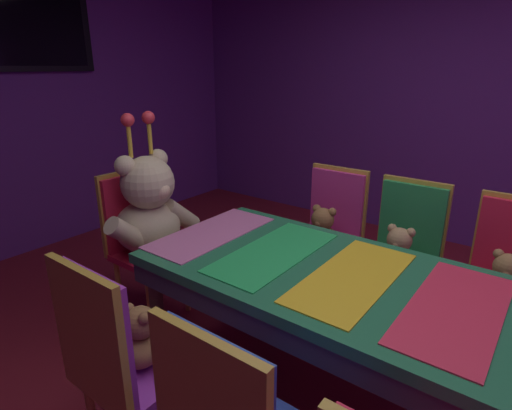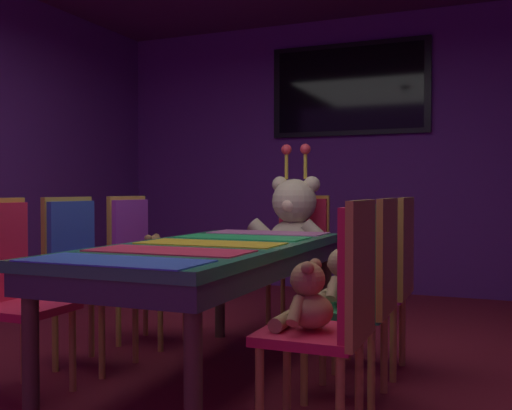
{
  "view_description": "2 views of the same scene",
  "coord_description": "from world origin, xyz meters",
  "px_view_note": "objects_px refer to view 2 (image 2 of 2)",
  "views": [
    {
      "loc": [
        -1.56,
        -0.64,
        1.63
      ],
      "look_at": [
        0.13,
        0.64,
        0.91
      ],
      "focal_mm": 28.95,
      "sensor_mm": 36.0,
      "label": 1
    },
    {
      "loc": [
        1.41,
        -2.79,
        1.02
      ],
      "look_at": [
        0.08,
        0.45,
        0.94
      ],
      "focal_mm": 41.42,
      "sensor_mm": 36.0,
      "label": 2
    }
  ],
  "objects_px": {
    "wall_tv": "(349,89)",
    "chair_left_0": "(5,276)",
    "chair_right_0": "(342,299)",
    "teddy_right_0": "(307,300)",
    "chair_left_2": "(137,254)",
    "teddy_right_2": "(366,267)",
    "chair_right_1": "(371,279)",
    "banquet_table": "(211,260)",
    "teddy_left_2": "(155,258)",
    "chair_left_1": "(79,263)",
    "teddy_right_1": "(341,280)",
    "chair_right_2": "(392,267)",
    "throne_chair": "(301,246)",
    "king_teddy_bear": "(294,227)"
  },
  "relations": [
    {
      "from": "chair_right_0",
      "to": "teddy_right_2",
      "type": "distance_m",
      "value": 1.07
    },
    {
      "from": "banquet_table",
      "to": "chair_left_1",
      "type": "bearing_deg",
      "value": -179.42
    },
    {
      "from": "king_teddy_bear",
      "to": "wall_tv",
      "type": "xyz_separation_m",
      "value": [
        -0.0,
        1.73,
        1.3
      ]
    },
    {
      "from": "chair_left_2",
      "to": "teddy_left_2",
      "type": "bearing_deg",
      "value": 0.0
    },
    {
      "from": "teddy_right_1",
      "to": "chair_right_2",
      "type": "xyz_separation_m",
      "value": [
        0.16,
        0.51,
        0.01
      ]
    },
    {
      "from": "wall_tv",
      "to": "chair_left_0",
      "type": "bearing_deg",
      "value": -103.42
    },
    {
      "from": "chair_left_2",
      "to": "teddy_right_2",
      "type": "relative_size",
      "value": 3.08
    },
    {
      "from": "teddy_right_1",
      "to": "wall_tv",
      "type": "bearing_deg",
      "value": -77.14
    },
    {
      "from": "teddy_right_0",
      "to": "wall_tv",
      "type": "height_order",
      "value": "wall_tv"
    },
    {
      "from": "banquet_table",
      "to": "chair_left_0",
      "type": "xyz_separation_m",
      "value": [
        -0.87,
        -0.55,
        -0.06
      ]
    },
    {
      "from": "chair_left_2",
      "to": "throne_chair",
      "type": "relative_size",
      "value": 1.0
    },
    {
      "from": "chair_left_1",
      "to": "chair_right_1",
      "type": "distance_m",
      "value": 1.71
    },
    {
      "from": "banquet_table",
      "to": "chair_left_1",
      "type": "height_order",
      "value": "chair_left_1"
    },
    {
      "from": "teddy_right_1",
      "to": "wall_tv",
      "type": "height_order",
      "value": "wall_tv"
    },
    {
      "from": "chair_right_2",
      "to": "chair_right_1",
      "type": "bearing_deg",
      "value": 88.38
    },
    {
      "from": "banquet_table",
      "to": "teddy_left_2",
      "type": "xyz_separation_m",
      "value": [
        -0.71,
        0.58,
        -0.08
      ]
    },
    {
      "from": "chair_left_0",
      "to": "throne_chair",
      "type": "xyz_separation_m",
      "value": [
        0.87,
        2.09,
        0.0
      ]
    },
    {
      "from": "teddy_right_0",
      "to": "chair_right_0",
      "type": "bearing_deg",
      "value": -180.0
    },
    {
      "from": "chair_right_1",
      "to": "wall_tv",
      "type": "xyz_separation_m",
      "value": [
        -0.85,
        3.08,
        1.45
      ]
    },
    {
      "from": "throne_chair",
      "to": "king_teddy_bear",
      "type": "relative_size",
      "value": 1.08
    },
    {
      "from": "king_teddy_bear",
      "to": "teddy_right_0",
      "type": "bearing_deg",
      "value": 20.2
    },
    {
      "from": "chair_left_1",
      "to": "king_teddy_bear",
      "type": "distance_m",
      "value": 1.63
    },
    {
      "from": "teddy_left_2",
      "to": "teddy_right_0",
      "type": "distance_m",
      "value": 1.79
    },
    {
      "from": "chair_left_0",
      "to": "chair_right_1",
      "type": "xyz_separation_m",
      "value": [
        1.72,
        0.58,
        0.0
      ]
    },
    {
      "from": "banquet_table",
      "to": "chair_left_0",
      "type": "relative_size",
      "value": 2.05
    },
    {
      "from": "banquet_table",
      "to": "chair_right_2",
      "type": "xyz_separation_m",
      "value": [
        0.86,
        0.54,
        -0.06
      ]
    },
    {
      "from": "teddy_right_1",
      "to": "chair_left_2",
      "type": "bearing_deg",
      "value": -19.55
    },
    {
      "from": "teddy_right_0",
      "to": "chair_left_1",
      "type": "bearing_deg",
      "value": -18.39
    },
    {
      "from": "chair_right_1",
      "to": "chair_right_2",
      "type": "relative_size",
      "value": 1.0
    },
    {
      "from": "chair_left_1",
      "to": "teddy_right_0",
      "type": "distance_m",
      "value": 1.64
    },
    {
      "from": "chair_left_2",
      "to": "chair_right_1",
      "type": "xyz_separation_m",
      "value": [
        1.7,
        -0.55,
        0.0
      ]
    },
    {
      "from": "chair_right_1",
      "to": "teddy_right_2",
      "type": "distance_m",
      "value": 0.53
    },
    {
      "from": "chair_right_1",
      "to": "chair_right_0",
      "type": "bearing_deg",
      "value": 89.53
    },
    {
      "from": "wall_tv",
      "to": "teddy_right_0",
      "type": "bearing_deg",
      "value": -79.11
    },
    {
      "from": "chair_right_1",
      "to": "chair_left_1",
      "type": "bearing_deg",
      "value": 1.17
    },
    {
      "from": "chair_right_2",
      "to": "king_teddy_bear",
      "type": "distance_m",
      "value": 1.21
    },
    {
      "from": "chair_right_0",
      "to": "teddy_right_0",
      "type": "height_order",
      "value": "chair_right_0"
    },
    {
      "from": "teddy_left_2",
      "to": "chair_left_1",
      "type": "bearing_deg",
      "value": -104.42
    },
    {
      "from": "banquet_table",
      "to": "throne_chair",
      "type": "xyz_separation_m",
      "value": [
        0.0,
        1.54,
        -0.06
      ]
    },
    {
      "from": "wall_tv",
      "to": "chair_right_1",
      "type": "bearing_deg",
      "value": -74.62
    },
    {
      "from": "chair_right_2",
      "to": "throne_chair",
      "type": "height_order",
      "value": "same"
    },
    {
      "from": "teddy_right_1",
      "to": "throne_chair",
      "type": "bearing_deg",
      "value": -65.13
    },
    {
      "from": "chair_right_0",
      "to": "wall_tv",
      "type": "distance_m",
      "value": 4.0
    },
    {
      "from": "chair_left_0",
      "to": "king_teddy_bear",
      "type": "xyz_separation_m",
      "value": [
        0.87,
        1.92,
        0.15
      ]
    },
    {
      "from": "chair_left_2",
      "to": "chair_right_0",
      "type": "xyz_separation_m",
      "value": [
        1.69,
        -1.11,
        0.0
      ]
    },
    {
      "from": "chair_left_1",
      "to": "chair_right_1",
      "type": "bearing_deg",
      "value": 1.17
    },
    {
      "from": "teddy_right_2",
      "to": "chair_right_2",
      "type": "bearing_deg",
      "value": 180.0
    },
    {
      "from": "chair_left_0",
      "to": "teddy_right_2",
      "type": "bearing_deg",
      "value": 34.4
    },
    {
      "from": "chair_left_0",
      "to": "throne_chair",
      "type": "distance_m",
      "value": 2.27
    },
    {
      "from": "chair_left_1",
      "to": "teddy_right_1",
      "type": "bearing_deg",
      "value": 1.28
    }
  ]
}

